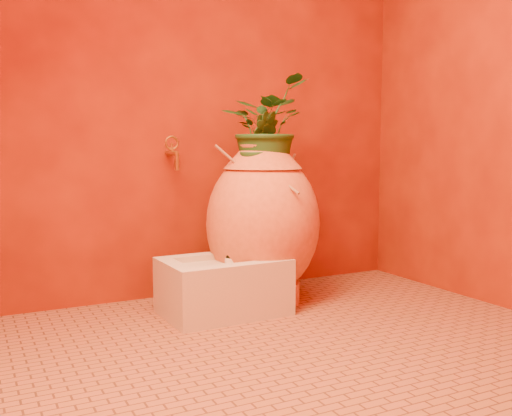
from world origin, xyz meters
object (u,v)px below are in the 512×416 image
wine_bottle_a (258,259)px  wine_bottle_c (244,261)px  wine_bottle_b (232,260)px  wall_tap (173,151)px  amphora (263,223)px  stone_basin (224,287)px

wine_bottle_a → wine_bottle_c: (-0.06, 0.05, -0.02)m
wine_bottle_b → wall_tap: bearing=116.9°
wine_bottle_a → wall_tap: wall_tap is taller
amphora → stone_basin: amphora is taller
stone_basin → wine_bottle_a: 0.22m
stone_basin → wine_bottle_b: bearing=1.3°
amphora → wine_bottle_b: bearing=-156.2°
stone_basin → wall_tap: size_ratio=3.32×
stone_basin → wine_bottle_b: (0.05, 0.00, 0.13)m
amphora → wall_tap: (-0.40, 0.26, 0.37)m
wine_bottle_b → wall_tap: (-0.18, 0.36, 0.54)m
amphora → wine_bottle_a: bearing=-124.7°
amphora → wall_tap: bearing=147.4°
wine_bottle_a → wine_bottle_b: size_ratio=1.09×
wine_bottle_b → wine_bottle_c: (0.05, -0.02, -0.01)m
amphora → wine_bottle_c: amphora is taller
wine_bottle_a → wine_bottle_c: wine_bottle_a is taller
wine_bottle_a → wall_tap: size_ratio=1.88×
amphora → stone_basin: size_ratio=1.42×
wine_bottle_b → amphora: bearing=23.8°
wine_bottle_a → amphora: bearing=55.3°
wine_bottle_a → wine_bottle_c: 0.07m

